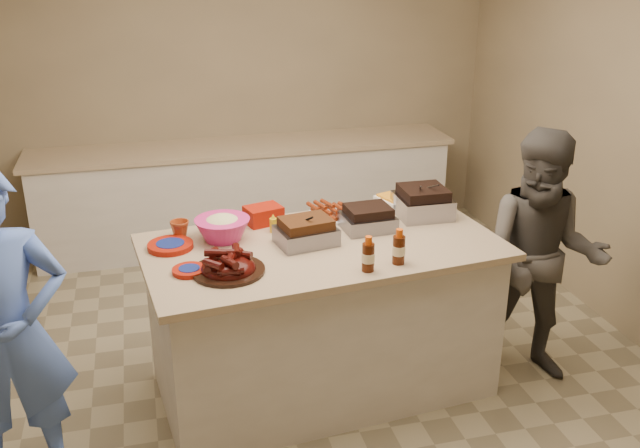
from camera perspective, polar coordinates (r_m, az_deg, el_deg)
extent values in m
cube|color=#47230F|center=(3.99, -1.12, -1.58)|extent=(0.36, 0.29, 0.10)
cube|color=black|center=(4.20, 3.84, -0.40)|extent=(0.31, 0.26, 0.09)
cube|color=gray|center=(4.44, 8.16, 0.68)|extent=(0.32, 0.32, 0.13)
cylinder|color=silver|center=(4.38, 0.97, 0.62)|extent=(0.39, 0.39, 0.05)
cube|color=orange|center=(4.61, 6.39, 1.57)|extent=(0.33, 0.28, 0.07)
cylinder|color=#3C1506|center=(3.68, 3.84, -3.74)|extent=(0.07, 0.07, 0.19)
cylinder|color=#3C1506|center=(3.78, 6.27, -3.14)|extent=(0.07, 0.07, 0.19)
cylinder|color=gold|center=(4.16, -3.75, -0.65)|extent=(0.05, 0.05, 0.11)
imported|color=silver|center=(4.20, -1.73, -0.34)|extent=(0.13, 0.05, 0.13)
cylinder|color=#8E1306|center=(4.02, -11.87, -1.91)|extent=(0.28, 0.28, 0.03)
cylinder|color=#8E1306|center=(3.71, -10.40, -3.85)|extent=(0.19, 0.19, 0.02)
imported|color=#983D18|center=(4.15, -11.10, -1.06)|extent=(0.12, 0.11, 0.11)
cube|color=#8E1306|center=(4.29, -4.52, 0.09)|extent=(0.24, 0.21, 0.10)
imported|color=#4B4743|center=(4.75, 16.25, -11.24)|extent=(1.43, 1.72, 0.59)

